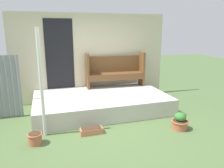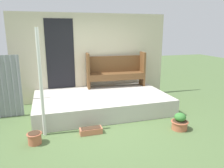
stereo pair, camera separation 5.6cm
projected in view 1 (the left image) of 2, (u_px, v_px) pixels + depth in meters
name	position (u px, v px, depth m)	size (l,w,h in m)	color
ground_plane	(105.00, 126.00, 4.96)	(24.00, 24.00, 0.00)	#516B3D
porch_slab	(101.00, 102.00, 5.92)	(3.48, 2.06, 0.42)	beige
house_wall	(91.00, 57.00, 6.62)	(4.68, 0.08, 2.60)	beige
support_post	(41.00, 84.00, 4.26)	(0.07, 0.07, 2.17)	silver
bench	(115.00, 70.00, 6.66)	(1.78, 0.50, 1.04)	brown
flower_pot_left	(35.00, 138.00, 4.14)	(0.29, 0.29, 0.23)	#B26042
flower_pot_middle	(180.00, 122.00, 4.77)	(0.38, 0.38, 0.38)	#B26042
planter_box_rect	(91.00, 131.00, 4.57)	(0.47, 0.19, 0.13)	#C67251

